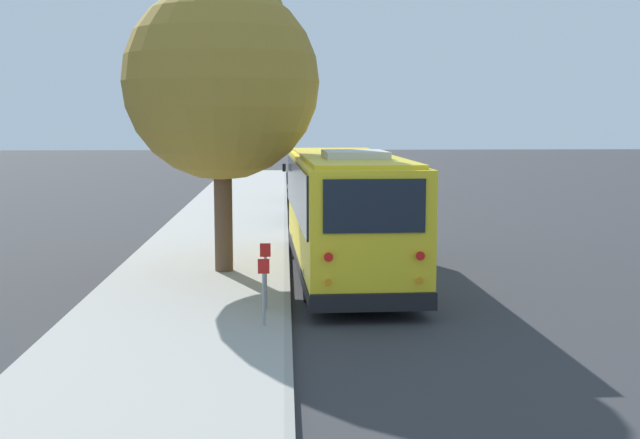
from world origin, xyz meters
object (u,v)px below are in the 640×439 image
(sign_post_far, at_px, (265,275))
(street_tree, at_px, (221,69))
(shuttle_bus, at_px, (346,208))
(parked_sedan_black, at_px, (317,208))
(parked_sedan_white, at_px, (306,180))
(sign_post_near, at_px, (264,291))
(parked_sedan_gray, at_px, (307,192))

(sign_post_far, bearing_deg, street_tree, 15.15)
(shuttle_bus, xyz_separation_m, parked_sedan_black, (10.20, 0.33, -1.16))
(parked_sedan_black, relative_size, street_tree, 0.55)
(shuttle_bus, height_order, parked_sedan_white, shuttle_bus)
(parked_sedan_black, distance_m, parked_sedan_white, 14.27)
(parked_sedan_black, relative_size, sign_post_near, 3.43)
(parked_sedan_black, relative_size, parked_sedan_gray, 1.04)
(parked_sedan_gray, height_order, sign_post_far, sign_post_far)
(parked_sedan_black, height_order, street_tree, street_tree)
(parked_sedan_white, xyz_separation_m, sign_post_far, (-28.43, 1.63, 0.27))
(shuttle_bus, relative_size, street_tree, 1.24)
(shuttle_bus, xyz_separation_m, sign_post_near, (-5.32, 1.97, -0.96))
(sign_post_far, bearing_deg, parked_sedan_white, -3.27)
(parked_sedan_white, relative_size, street_tree, 0.53)
(sign_post_near, relative_size, sign_post_far, 0.94)
(parked_sedan_black, distance_m, sign_post_near, 15.61)
(shuttle_bus, bearing_deg, parked_sedan_black, -0.27)
(shuttle_bus, relative_size, parked_sedan_white, 2.33)
(parked_sedan_black, xyz_separation_m, sign_post_far, (-14.16, 1.64, 0.24))
(parked_sedan_white, distance_m, sign_post_near, 29.84)
(shuttle_bus, relative_size, parked_sedan_black, 2.25)
(parked_sedan_black, xyz_separation_m, parked_sedan_gray, (7.10, 0.17, -0.03))
(parked_sedan_gray, relative_size, sign_post_near, 3.31)
(shuttle_bus, distance_m, sign_post_near, 5.75)
(parked_sedan_black, distance_m, street_tree, 11.26)
(sign_post_far, bearing_deg, shuttle_bus, -26.43)
(parked_sedan_gray, relative_size, sign_post_far, 3.12)
(parked_sedan_white, distance_m, street_tree, 24.73)
(parked_sedan_white, xyz_separation_m, street_tree, (-24.12, 2.79, 4.70))
(street_tree, bearing_deg, parked_sedan_white, -6.60)
(parked_sedan_white, height_order, sign_post_near, sign_post_near)
(shuttle_bus, distance_m, parked_sedan_black, 10.27)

